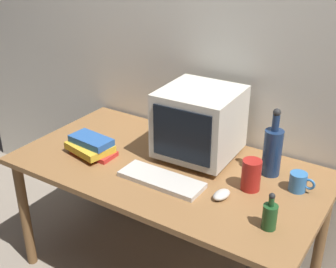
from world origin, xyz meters
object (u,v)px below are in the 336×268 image
object	(u,v)px
bottle_tall	(273,150)
book_stack	(91,146)
bottle_short	(270,215)
metal_canister	(251,175)
computer_mouse	(222,195)
keyboard	(161,180)
crt_monitor	(199,123)
mug	(299,182)

from	to	relation	value
bottle_tall	book_stack	xyz separation A→B (m)	(-0.87, -0.33, -0.08)
bottle_short	metal_canister	xyz separation A→B (m)	(-0.18, 0.23, 0.01)
bottle_short	metal_canister	size ratio (longest dim) A/B	1.11
bottle_tall	computer_mouse	bearing A→B (deg)	-108.01
keyboard	bottle_tall	bearing A→B (deg)	40.74
crt_monitor	keyboard	distance (m)	0.37
book_stack	bottle_short	bearing A→B (deg)	-4.67
crt_monitor	bottle_short	world-z (taller)	crt_monitor
keyboard	bottle_tall	size ratio (longest dim) A/B	1.21
bottle_short	crt_monitor	bearing A→B (deg)	145.03
bottle_short	metal_canister	world-z (taller)	bottle_short
keyboard	computer_mouse	bearing A→B (deg)	5.89
crt_monitor	computer_mouse	world-z (taller)	crt_monitor
computer_mouse	bottle_tall	size ratio (longest dim) A/B	0.29
crt_monitor	mug	distance (m)	0.57
computer_mouse	bottle_short	xyz separation A→B (m)	(0.26, -0.09, 0.04)
keyboard	book_stack	distance (m)	0.47
metal_canister	computer_mouse	bearing A→B (deg)	-118.73
computer_mouse	book_stack	bearing A→B (deg)	-169.38
bottle_tall	bottle_short	world-z (taller)	bottle_tall
computer_mouse	bottle_short	world-z (taller)	bottle_short
mug	metal_canister	world-z (taller)	metal_canister
computer_mouse	mug	bearing A→B (deg)	53.16
crt_monitor	bottle_short	size ratio (longest dim) A/B	2.41
crt_monitor	bottle_short	bearing A→B (deg)	-34.97
bottle_tall	metal_canister	bearing A→B (deg)	-98.60
keyboard	bottle_tall	world-z (taller)	bottle_tall
crt_monitor	computer_mouse	xyz separation A→B (m)	(0.28, -0.29, -0.17)
bottle_tall	bottle_short	bearing A→B (deg)	-69.60
keyboard	book_stack	size ratio (longest dim) A/B	1.57
keyboard	bottle_short	distance (m)	0.57
computer_mouse	metal_canister	world-z (taller)	metal_canister
computer_mouse	crt_monitor	bearing A→B (deg)	144.56
metal_canister	bottle_tall	bearing A→B (deg)	81.40
bottle_tall	keyboard	bearing A→B (deg)	-139.00
keyboard	metal_canister	distance (m)	0.42
crt_monitor	mug	size ratio (longest dim) A/B	3.35
metal_canister	book_stack	bearing A→B (deg)	-170.25
computer_mouse	metal_canister	bearing A→B (deg)	71.57
bottle_short	book_stack	size ratio (longest dim) A/B	0.62
keyboard	book_stack	xyz separation A→B (m)	(-0.47, 0.03, 0.04)
keyboard	bottle_short	size ratio (longest dim) A/B	2.52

